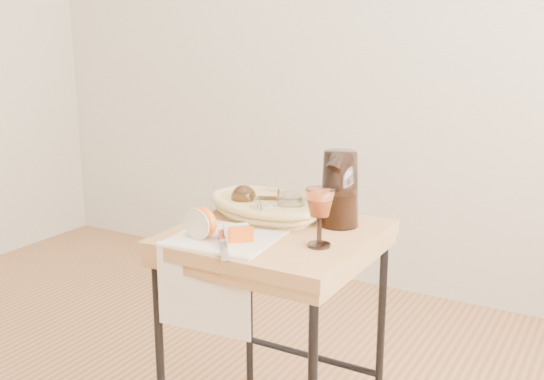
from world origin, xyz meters
The scene contains 10 objects.
side_table centered at (0.34, 0.47, 0.34)m, with size 0.53×0.53×0.67m, color brown, non-canonical shape.
tea_towel centered at (0.26, 0.34, 0.68)m, with size 0.27×0.24×0.01m, color white.
bread_basket centered at (0.25, 0.57, 0.70)m, with size 0.35×0.24×0.05m, color tan, non-canonical shape.
goblet_lying_a centered at (0.22, 0.59, 0.72)m, with size 0.12×0.08×0.08m, color #52351C, non-canonical shape.
goblet_lying_b centered at (0.30, 0.55, 0.72)m, with size 0.13×0.08×0.08m, color white, non-canonical shape.
pitcher centered at (0.48, 0.60, 0.78)m, with size 0.15×0.23×0.25m, color black, non-canonical shape.
wine_goblet centered at (0.51, 0.41, 0.75)m, with size 0.08×0.08×0.16m, color white, non-canonical shape.
apple_half centered at (0.22, 0.31, 0.72)m, with size 0.09×0.05×0.08m, color #DF0000.
apple_wedge centered at (0.31, 0.33, 0.70)m, with size 0.06×0.03×0.04m, color beige.
table_knife centered at (0.31, 0.27, 0.69)m, with size 0.21×0.02×0.02m, color silver, non-canonical shape.
Camera 1 is at (1.19, -1.02, 1.22)m, focal length 42.83 mm.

